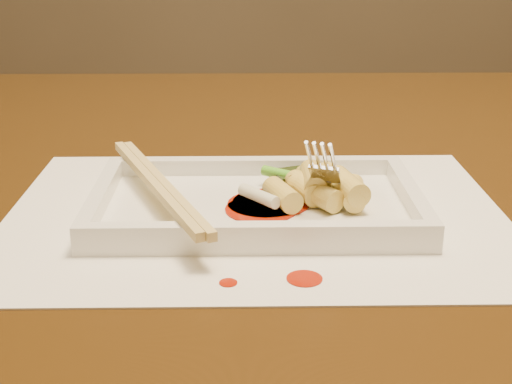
{
  "coord_description": "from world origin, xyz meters",
  "views": [
    {
      "loc": [
        -0.08,
        -0.66,
        0.97
      ],
      "look_at": [
        -0.07,
        -0.13,
        0.77
      ],
      "focal_mm": 50.0,
      "sensor_mm": 36.0,
      "label": 1
    }
  ],
  "objects_px": {
    "table": "(319,257)",
    "fork": "(344,108)",
    "chopstick_a": "(153,184)",
    "plate_base": "(256,208)",
    "placemat": "(256,214)"
  },
  "relations": [
    {
      "from": "placemat",
      "to": "plate_base",
      "type": "relative_size",
      "value": 1.54
    },
    {
      "from": "chopstick_a",
      "to": "table",
      "type": "bearing_deg",
      "value": 41.1
    },
    {
      "from": "plate_base",
      "to": "fork",
      "type": "relative_size",
      "value": 1.86
    },
    {
      "from": "table",
      "to": "placemat",
      "type": "bearing_deg",
      "value": -117.23
    },
    {
      "from": "plate_base",
      "to": "fork",
      "type": "xyz_separation_m",
      "value": [
        0.07,
        0.02,
        0.08
      ]
    },
    {
      "from": "placemat",
      "to": "table",
      "type": "bearing_deg",
      "value": 62.77
    },
    {
      "from": "table",
      "to": "plate_base",
      "type": "relative_size",
      "value": 5.38
    },
    {
      "from": "placemat",
      "to": "fork",
      "type": "xyz_separation_m",
      "value": [
        0.07,
        0.02,
        0.08
      ]
    },
    {
      "from": "table",
      "to": "plate_base",
      "type": "bearing_deg",
      "value": -117.23
    },
    {
      "from": "table",
      "to": "fork",
      "type": "height_order",
      "value": "fork"
    },
    {
      "from": "table",
      "to": "fork",
      "type": "relative_size",
      "value": 10.0
    },
    {
      "from": "table",
      "to": "plate_base",
      "type": "height_order",
      "value": "plate_base"
    },
    {
      "from": "table",
      "to": "chopstick_a",
      "type": "relative_size",
      "value": 6.18
    },
    {
      "from": "table",
      "to": "chopstick_a",
      "type": "xyz_separation_m",
      "value": [
        -0.15,
        -0.13,
        0.13
      ]
    },
    {
      "from": "plate_base",
      "to": "table",
      "type": "bearing_deg",
      "value": 62.77
    }
  ]
}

